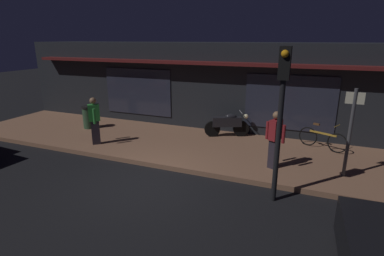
# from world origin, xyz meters

# --- Properties ---
(ground_plane) EXTENTS (60.00, 60.00, 0.00)m
(ground_plane) POSITION_xyz_m (0.00, 0.00, 0.00)
(ground_plane) COLOR black
(sidewalk_slab) EXTENTS (18.00, 4.00, 0.15)m
(sidewalk_slab) POSITION_xyz_m (0.00, 3.00, 0.07)
(sidewalk_slab) COLOR #8C6047
(sidewalk_slab) RESTS_ON ground_plane
(storefront_building) EXTENTS (18.00, 3.30, 3.60)m
(storefront_building) POSITION_xyz_m (0.00, 6.39, 1.80)
(storefront_building) COLOR black
(storefront_building) RESTS_ON ground_plane
(motorcycle) EXTENTS (1.60, 0.87, 0.97)m
(motorcycle) POSITION_xyz_m (1.08, 4.38, 0.65)
(motorcycle) COLOR black
(motorcycle) RESTS_ON sidewalk_slab
(bicycle_parked) EXTENTS (1.53, 0.73, 0.91)m
(bicycle_parked) POSITION_xyz_m (4.41, 4.25, 0.51)
(bicycle_parked) COLOR black
(bicycle_parked) RESTS_ON sidewalk_slab
(person_photographer) EXTENTS (0.47, 0.52, 1.67)m
(person_photographer) POSITION_xyz_m (-3.00, 1.79, 1.03)
(person_photographer) COLOR #28232D
(person_photographer) RESTS_ON sidewalk_slab
(person_bystander) EXTENTS (0.59, 0.44, 1.67)m
(person_bystander) POSITION_xyz_m (3.09, 2.06, 1.03)
(person_bystander) COLOR #28232D
(person_bystander) RESTS_ON sidewalk_slab
(sign_post) EXTENTS (0.44, 0.09, 2.40)m
(sign_post) POSITION_xyz_m (4.96, 2.20, 1.51)
(sign_post) COLOR #47474C
(sign_post) RESTS_ON sidewalk_slab
(trash_bin) EXTENTS (0.48, 0.48, 0.93)m
(trash_bin) POSITION_xyz_m (-4.60, 3.29, 0.62)
(trash_bin) COLOR #2D4C33
(trash_bin) RESTS_ON sidewalk_slab
(traffic_light_pole) EXTENTS (0.24, 0.33, 3.60)m
(traffic_light_pole) POSITION_xyz_m (3.34, 0.42, 2.48)
(traffic_light_pole) COLOR black
(traffic_light_pole) RESTS_ON ground_plane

